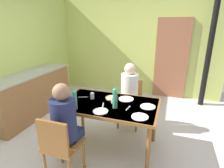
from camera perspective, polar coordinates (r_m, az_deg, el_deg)
ground_plane at (r=3.13m, az=-3.29°, el=-17.73°), size 6.46×6.46×0.00m
wall_back at (r=4.94m, az=7.43°, el=11.96°), size 4.40×0.10×2.60m
wall_left at (r=4.30m, az=-27.54°, el=9.10°), size 0.10×3.73×2.60m
door_wooden at (r=4.81m, az=18.23°, el=7.40°), size 0.80×0.05×2.00m
stove_pipe_column at (r=4.56m, az=28.44°, el=9.40°), size 0.12×0.12×2.60m
kitchen_counter at (r=4.16m, az=-24.12°, el=-2.83°), size 0.61×1.95×0.91m
dining_table at (r=2.68m, az=-1.04°, el=-7.53°), size 1.44×0.86×0.74m
chair_near_diner at (r=2.31m, az=-16.15°, el=-18.09°), size 0.40×0.40×0.87m
chair_far_diner at (r=3.40m, az=5.89°, el=-4.99°), size 0.40×0.40×0.87m
person_near_diner at (r=2.25m, az=-14.83°, el=-10.41°), size 0.30×0.37×0.77m
person_far_diner at (r=3.17m, az=5.50°, el=-1.22°), size 0.30×0.37×0.77m
water_bottle_green_near at (r=2.46m, az=0.95°, el=-4.48°), size 0.07×0.07×0.31m
water_bottle_green_far at (r=2.47m, az=-11.76°, el=-4.90°), size 0.07×0.07×0.29m
dinner_plate_near_left at (r=2.79m, az=4.49°, el=-4.75°), size 0.23×0.23×0.01m
dinner_plate_near_right at (r=2.41m, az=-3.66°, el=-8.59°), size 0.20×0.20×0.01m
dinner_plate_far_center at (r=2.30m, az=8.81°, el=-10.23°), size 0.21×0.21×0.01m
dinner_plate_far_side at (r=2.58m, az=11.26°, el=-7.04°), size 0.21×0.21×0.01m
drinking_glass_by_near_diner at (r=2.64m, az=0.33°, el=-5.05°), size 0.06×0.06×0.10m
drinking_glass_by_far_diner at (r=2.80m, az=-6.28°, el=-3.72°), size 0.06×0.06×0.10m
bread_plate_sliced at (r=2.81m, az=-0.19°, el=-4.45°), size 0.19×0.19×0.02m
cutlery_knife_near at (r=2.90m, az=-9.06°, el=-4.10°), size 0.14×0.07×0.00m
cutlery_fork_near at (r=2.60m, az=-2.84°, el=-6.58°), size 0.06×0.15×0.00m
cutlery_knife_far at (r=2.51m, az=5.09°, el=-7.60°), size 0.04×0.15×0.00m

